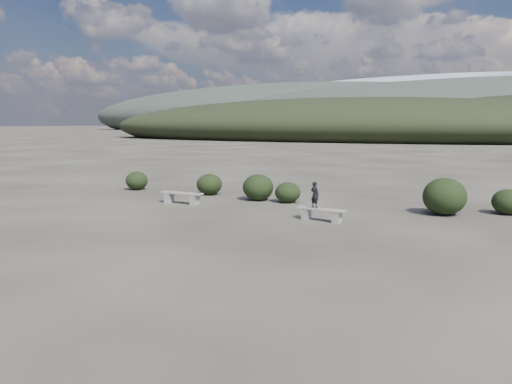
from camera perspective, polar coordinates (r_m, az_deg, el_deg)
The scene contains 11 objects.
ground at distance 14.14m, azimuth -9.26°, elevation -5.96°, with size 1200.00×1200.00×0.00m, color #2C2822.
bench_left at distance 21.15m, azimuth -8.50°, elevation -0.56°, with size 1.94×0.41×0.48m.
bench_right at distance 17.36m, azimuth 7.47°, elevation -2.45°, with size 1.80×0.59×0.44m.
seated_person at distance 17.37m, azimuth 6.74°, elevation -0.31°, with size 0.34×0.22×0.92m, color black.
shrub_a at distance 23.69m, azimuth -5.35°, elevation 0.88°, with size 1.21×1.21×0.99m, color black.
shrub_b at distance 21.83m, azimuth 0.24°, elevation 0.54°, with size 1.35×1.35×1.15m, color black.
shrub_c at distance 21.26m, azimuth 3.65°, elevation -0.05°, with size 1.10×1.10×0.88m, color black.
shrub_d at distance 19.61m, azimuth 20.74°, elevation -0.48°, with size 1.57×1.57×1.37m, color black.
shrub_e at distance 20.68m, azimuth 26.85°, elevation -1.01°, with size 1.13×1.13×0.94m, color black.
shrub_f at distance 26.08m, azimuth -13.47°, elevation 1.27°, with size 1.11×1.11×0.94m, color black.
mountain_ridges at distance 350.59m, azimuth 24.35°, elevation 8.35°, with size 500.00×400.00×56.00m.
Camera 1 is at (8.10, -11.10, 3.34)m, focal length 35.00 mm.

